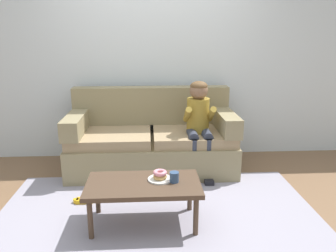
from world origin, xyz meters
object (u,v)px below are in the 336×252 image
Objects in this scene: mug at (174,177)px; toy_controller at (85,201)px; person_child at (199,119)px; donut at (160,177)px; coffee_table at (143,187)px; couch at (152,141)px.

toy_controller is (-0.85, 0.40, -0.41)m from mug.
donut is (-0.48, -1.01, -0.25)m from person_child.
coffee_table is 0.17m from donut.
donut is at bearing -87.51° from couch.
person_child is at bearing -2.76° from toy_controller.
person_child is at bearing 59.31° from coffee_table.
coffee_table is at bearing -120.69° from person_child.
toy_controller is at bearing -151.60° from person_child.
mug is at bearing -56.44° from toy_controller.
couch is 1.78× the size of person_child.
couch is at bearing 92.49° from donut.
couch reaches higher than mug.
coffee_table is at bearing 179.87° from mug.
coffee_table is 0.28m from mug.
toy_controller is (-0.73, 0.35, -0.40)m from donut.
couch reaches higher than coffee_table.
mug is (0.26, -0.00, 0.09)m from coffee_table.
coffee_table is (-0.09, -1.27, 0.00)m from couch.
toy_controller is at bearing -128.02° from couch.
donut is (0.05, -1.22, 0.08)m from couch.
mug is at bearing -21.68° from donut.
toy_controller is at bearing 154.72° from mug.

